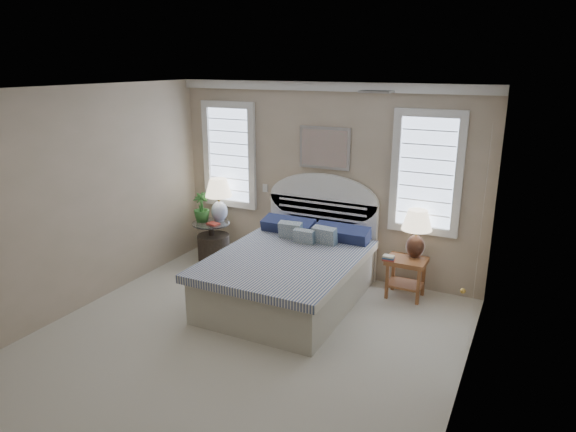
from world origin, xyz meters
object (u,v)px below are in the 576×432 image
at_px(nightstand_right, 406,269).
at_px(lamp_left, 219,195).
at_px(floor_pot, 214,249).
at_px(bed, 292,271).
at_px(side_table_left, 212,238).
at_px(lamp_right, 417,228).

height_order(nightstand_right, lamp_left, lamp_left).
bearing_deg(floor_pot, bed, -20.32).
bearing_deg(floor_pot, nightstand_right, 1.77).
distance_m(bed, nightstand_right, 1.47).
distance_m(side_table_left, nightstand_right, 2.95).
xyz_separation_m(bed, lamp_left, (-1.59, 0.75, 0.65)).
bearing_deg(nightstand_right, lamp_left, 178.87).
bearing_deg(lamp_right, lamp_left, -178.52).
bearing_deg(nightstand_right, floor_pot, -178.23).
bearing_deg(side_table_left, floor_pot, 20.42).
height_order(bed, floor_pot, bed).
relative_size(bed, floor_pot, 4.74).
xyz_separation_m(nightstand_right, lamp_right, (0.07, 0.13, 0.53)).
bearing_deg(lamp_left, lamp_right, 1.48).
relative_size(nightstand_right, lamp_left, 0.80).
height_order(floor_pot, lamp_right, lamp_right).
height_order(side_table_left, lamp_left, lamp_left).
relative_size(nightstand_right, floor_pot, 1.10).
height_order(bed, lamp_left, bed).
distance_m(bed, lamp_right, 1.68).
bearing_deg(floor_pot, lamp_left, 78.44).
bearing_deg(floor_pot, side_table_left, -159.58).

